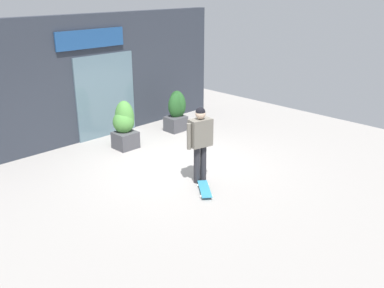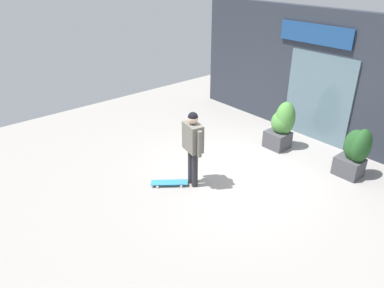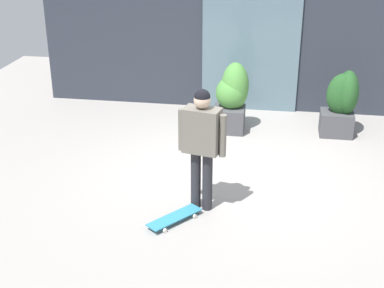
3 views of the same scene
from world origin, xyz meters
The scene contains 6 objects.
ground_plane centered at (0.00, 0.00, 0.00)m, with size 12.00×12.00×0.00m, color #9E9993.
building_facade centered at (0.00, 3.05, 1.61)m, with size 7.85×0.31×3.24m.
skateboarder centered at (-0.27, -0.96, 1.00)m, with size 0.62×0.35×1.63m.
skateboard centered at (-0.55, -1.37, 0.06)m, with size 0.64×0.73×0.08m.
planter_box_left centered at (-0.14, 1.82, 0.61)m, with size 0.59×0.61×1.20m.
planter_box_right centered at (1.73, 1.90, 0.60)m, with size 0.60×0.58×1.12m.
Camera 2 is at (4.70, -5.22, 4.27)m, focal length 34.31 mm.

